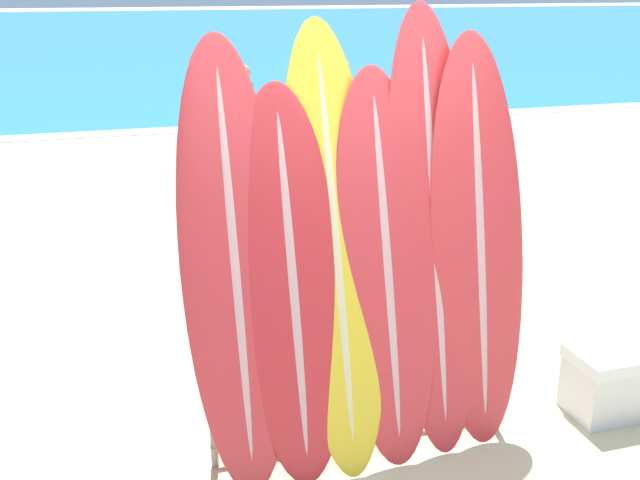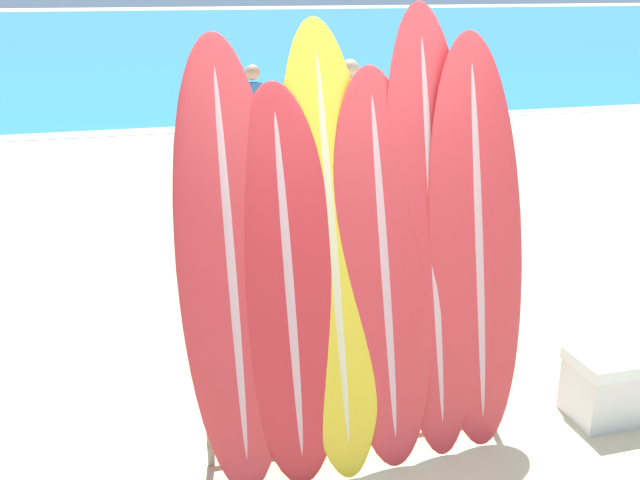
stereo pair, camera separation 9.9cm
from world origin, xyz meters
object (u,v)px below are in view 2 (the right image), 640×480
at_px(cooler_box, 609,385).
at_px(surfboard_slot_4, 431,233).
at_px(surfboard_slot_2, 332,249).
at_px(surfboard_slot_3, 383,268).
at_px(surfboard_slot_5, 476,244).
at_px(person_mid_beach, 254,116).
at_px(person_near_water, 349,122).
at_px(surfboard_rack, 358,363).
at_px(surfboard_slot_0, 230,265).
at_px(surfboard_slot_1, 288,285).

bearing_deg(cooler_box, surfboard_slot_4, 169.58).
relative_size(surfboard_slot_2, surfboard_slot_3, 1.12).
relative_size(surfboard_slot_4, surfboard_slot_5, 1.06).
bearing_deg(person_mid_beach, surfboard_slot_2, 66.84).
distance_m(surfboard_slot_3, surfboard_slot_5, 0.56).
relative_size(surfboard_slot_3, person_near_water, 1.28).
xyz_separation_m(surfboard_rack, surfboard_slot_2, (-0.14, 0.05, 0.68)).
xyz_separation_m(surfboard_slot_0, person_near_water, (2.25, 5.07, -0.24)).
height_order(surfboard_slot_1, person_near_water, surfboard_slot_1).
relative_size(surfboard_slot_0, surfboard_slot_3, 1.09).
bearing_deg(surfboard_slot_1, surfboard_slot_0, 171.42).
xyz_separation_m(surfboard_slot_5, person_mid_beach, (-0.07, 6.34, -0.33)).
bearing_deg(surfboard_rack, surfboard_slot_3, 0.80).
xyz_separation_m(surfboard_rack, surfboard_slot_0, (-0.69, 0.03, 0.65)).
bearing_deg(surfboard_slot_2, surfboard_slot_3, -9.91).
xyz_separation_m(person_near_water, person_mid_beach, (-0.95, 1.25, -0.09)).
bearing_deg(person_mid_beach, surfboard_slot_5, 74.32).
height_order(surfboard_slot_3, person_mid_beach, surfboard_slot_3).
bearing_deg(person_near_water, surfboard_slot_2, -157.49).
xyz_separation_m(surfboard_slot_1, surfboard_slot_2, (0.26, 0.06, 0.15)).
xyz_separation_m(surfboard_rack, person_mid_beach, (0.61, 6.35, 0.31)).
bearing_deg(surfboard_slot_5, person_near_water, 80.24).
distance_m(surfboard_rack, person_mid_beach, 6.39).
xyz_separation_m(surfboard_slot_0, person_mid_beach, (1.30, 6.32, -0.33)).
height_order(surfboard_slot_1, surfboard_slot_3, surfboard_slot_3).
height_order(surfboard_slot_0, surfboard_slot_3, surfboard_slot_0).
bearing_deg(surfboard_slot_1, surfboard_slot_5, 0.94).
bearing_deg(cooler_box, surfboard_slot_5, 169.26).
bearing_deg(surfboard_slot_1, surfboard_slot_4, 4.10).
distance_m(person_near_water, cooler_box, 5.31).
height_order(surfboard_slot_2, surfboard_slot_3, surfboard_slot_2).
bearing_deg(surfboard_slot_0, surfboard_slot_4, 0.79).
bearing_deg(surfboard_slot_5, person_mid_beach, 90.64).
distance_m(surfboard_slot_2, person_near_water, 5.34).
bearing_deg(surfboard_rack, person_mid_beach, 84.48).
relative_size(person_mid_beach, cooler_box, 3.11).
xyz_separation_m(surfboard_slot_0, surfboard_slot_3, (0.82, -0.03, -0.09)).
xyz_separation_m(surfboard_slot_1, cooler_box, (1.96, -0.15, -0.82)).
bearing_deg(person_near_water, surfboard_slot_4, -151.47).
bearing_deg(surfboard_slot_0, surfboard_slot_2, 1.70).
bearing_deg(person_mid_beach, surfboard_slot_3, 69.35).
relative_size(surfboard_slot_0, person_mid_beach, 1.54).
height_order(surfboard_slot_4, person_mid_beach, surfboard_slot_4).
height_order(surfboard_slot_1, surfboard_slot_5, surfboard_slot_5).
xyz_separation_m(surfboard_slot_3, person_near_water, (1.43, 5.10, -0.15)).
relative_size(surfboard_slot_0, person_near_water, 1.38).
relative_size(surfboard_slot_3, person_mid_beach, 1.41).
xyz_separation_m(surfboard_slot_1, person_mid_beach, (1.01, 6.36, -0.21)).
height_order(surfboard_slot_0, cooler_box, surfboard_slot_0).
xyz_separation_m(surfboard_rack, person_near_water, (1.56, 5.10, 0.40)).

